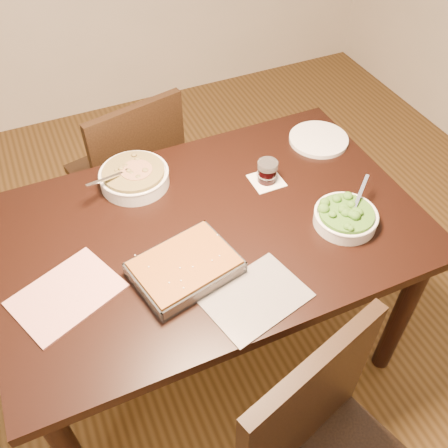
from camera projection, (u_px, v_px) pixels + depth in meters
name	position (u px, v px, depth m)	size (l,w,h in m)	color
ground	(212.00, 343.00, 2.19)	(4.00, 4.00, 0.00)	#422C12
table	(209.00, 245.00, 1.71)	(1.40, 0.90, 0.75)	black
magazine_a	(67.00, 294.00, 1.45)	(0.29, 0.22, 0.01)	#B83534
magazine_b	(256.00, 298.00, 1.44)	(0.29, 0.21, 0.01)	#28272E
coaster	(266.00, 181.00, 1.80)	(0.11, 0.11, 0.00)	white
stew_bowl	(134.00, 176.00, 1.76)	(0.26, 0.25, 0.09)	white
broccoli_bowl	(346.00, 217.00, 1.63)	(0.21, 0.21, 0.08)	white
baking_dish	(185.00, 268.00, 1.49)	(0.34, 0.28, 0.05)	silver
wine_tumbler	(267.00, 171.00, 1.77)	(0.07, 0.07, 0.08)	black
dinner_plate	(319.00, 139.00, 1.96)	(0.23, 0.23, 0.02)	white
chair_far	(132.00, 172.00, 2.22)	(0.50, 0.50, 0.89)	black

